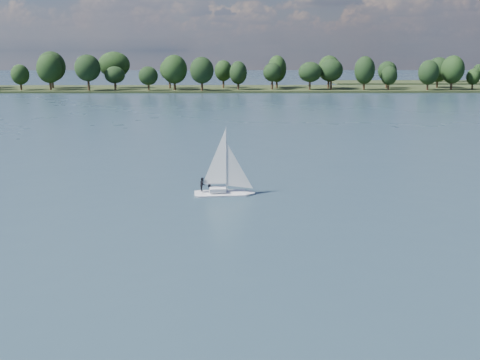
# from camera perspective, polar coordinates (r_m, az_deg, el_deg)

# --- Properties ---
(ground) EXTENTS (700.00, 700.00, 0.00)m
(ground) POSITION_cam_1_polar(r_m,az_deg,el_deg) (127.30, 0.22, 6.09)
(ground) COLOR #233342
(ground) RESTS_ON ground
(far_shore) EXTENTS (660.00, 40.00, 1.50)m
(far_shore) POSITION_cam_1_polar(r_m,az_deg,el_deg) (238.77, -0.18, 9.63)
(far_shore) COLOR black
(far_shore) RESTS_ON ground
(sailboat) EXTENTS (6.67, 2.46, 8.58)m
(sailboat) POSITION_cam_1_polar(r_m,az_deg,el_deg) (62.93, -2.07, 0.45)
(sailboat) COLOR silver
(sailboat) RESTS_ON ground
(treeline) EXTENTS (562.16, 74.18, 18.76)m
(treeline) POSITION_cam_1_polar(r_m,az_deg,el_deg) (234.34, -0.65, 11.54)
(treeline) COLOR black
(treeline) RESTS_ON ground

